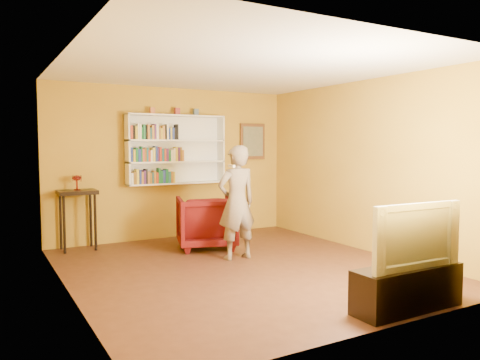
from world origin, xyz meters
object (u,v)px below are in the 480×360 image
at_px(ruby_lustre, 77,179).
at_px(tv_cabinet, 407,288).
at_px(armchair, 206,222).
at_px(television, 409,234).
at_px(person, 237,203).
at_px(console_table, 77,201).
at_px(bookshelf, 175,150).

height_order(ruby_lustre, tv_cabinet, ruby_lustre).
xyz_separation_m(armchair, tv_cabinet, (0.54, -3.62, -0.20)).
distance_m(ruby_lustre, television, 5.11).
height_order(person, tv_cabinet, person).
distance_m(console_table, ruby_lustre, 0.34).
height_order(console_table, ruby_lustre, ruby_lustre).
height_order(bookshelf, person, bookshelf).
relative_size(armchair, television, 0.82).
relative_size(console_table, person, 0.58).
distance_m(bookshelf, ruby_lustre, 1.80).
height_order(bookshelf, console_table, bookshelf).
bearing_deg(bookshelf, ruby_lustre, -174.74).
relative_size(bookshelf, person, 1.08).
bearing_deg(armchair, bookshelf, -66.40).
xyz_separation_m(console_table, tv_cabinet, (2.39, -4.50, -0.57)).
distance_m(console_table, tv_cabinet, 5.13).
height_order(bookshelf, ruby_lustre, bookshelf).
height_order(bookshelf, tv_cabinet, bookshelf).
distance_m(person, television, 2.77).
bearing_deg(person, ruby_lustre, -43.28).
bearing_deg(television, armchair, 100.19).
relative_size(console_table, television, 0.84).
xyz_separation_m(console_table, armchair, (1.85, -0.88, -0.37)).
relative_size(console_table, armchair, 1.03).
xyz_separation_m(armchair, television, (0.54, -3.62, 0.35)).
bearing_deg(ruby_lustre, console_table, -45.00).
xyz_separation_m(bookshelf, armchair, (0.11, -1.04, -1.17)).
height_order(ruby_lustre, television, ruby_lustre).
bearing_deg(ruby_lustre, person, -42.64).
relative_size(person, television, 1.46).
relative_size(tv_cabinet, television, 1.09).
bearing_deg(armchair, television, 115.82).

